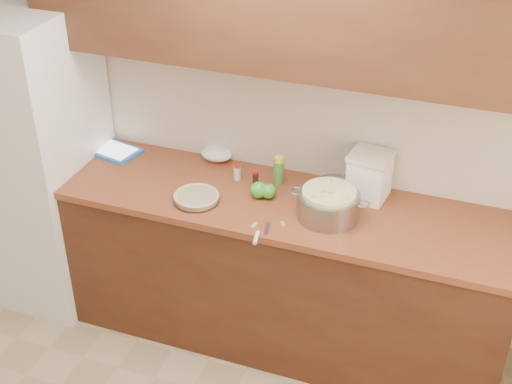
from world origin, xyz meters
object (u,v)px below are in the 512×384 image
(flour_canister, at_px, (369,175))
(tablet, at_px, (115,151))
(colander, at_px, (328,204))
(pie, at_px, (196,197))

(flour_canister, xyz_separation_m, tablet, (-1.49, -0.03, -0.12))
(flour_canister, distance_m, tablet, 1.49)
(flour_canister, bearing_deg, colander, -119.67)
(colander, relative_size, flour_canister, 1.62)
(colander, distance_m, tablet, 1.36)
(pie, distance_m, colander, 0.69)
(pie, relative_size, tablet, 0.80)
(pie, distance_m, flour_canister, 0.91)
(pie, bearing_deg, colander, 7.68)
(colander, height_order, flour_canister, flour_canister)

